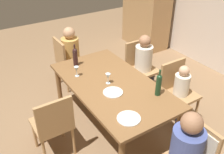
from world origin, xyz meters
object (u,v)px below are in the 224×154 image
Objects in this scene: person_man_guest at (72,53)px; person_woman_host at (184,154)px; dining_table at (112,88)px; wine_bottle_tall_green at (75,56)px; wine_bottle_dark_red at (159,84)px; handbag at (45,128)px; chair_far_left at (140,64)px; person_child_small at (182,90)px; wine_glass_near_left at (77,69)px; chair_near at (53,123)px; dinner_plate_guest_left at (129,118)px; wine_glass_centre at (108,76)px; person_man_bearded at (144,62)px; chair_right_end at (193,152)px; chair_left_end at (67,60)px; dinner_plate_host at (113,92)px; chair_far_right at (176,88)px.

person_woman_host is at bearing -1.11° from person_man_guest.
wine_bottle_tall_green is (-0.72, -0.19, 0.22)m from dining_table.
handbag is at bearing -125.41° from wine_bottle_dark_red.
chair_far_left is 2.06m from person_woman_host.
person_child_small is 1.51m from wine_glass_near_left.
chair_near reaches higher than handbag.
dining_table is at bearing 36.16° from wine_glass_near_left.
wine_bottle_tall_green reaches higher than chair_far_left.
chair_near is 3.48× the size of dinner_plate_guest_left.
wine_glass_centre is (-0.48, -0.93, 0.29)m from person_child_small.
dinner_plate_guest_left is at bearing -18.32° from dining_table.
person_man_guest reaches higher than person_man_bearded.
chair_far_left is 1.19m from person_man_guest.
chair_right_end and chair_left_end have the same top height.
dining_table is at bearing 161.68° from dinner_plate_guest_left.
handbag is (-1.68, -1.01, -0.48)m from chair_right_end.
dining_table is 7.49× the size of dinner_plate_host.
person_man_bearded is (0.93, 0.98, 0.10)m from chair_left_end.
person_man_bearded is at bearing 114.24° from dining_table.
chair_left_end is 0.80× the size of person_woman_host.
chair_left_end is 0.16m from person_man_guest.
chair_far_left is 0.15m from person_man_bearded.
dinner_plate_guest_left is (0.25, -1.12, 0.19)m from person_child_small.
chair_far_right is 0.80× the size of person_woman_host.
wine_glass_near_left is (-0.76, -1.20, 0.31)m from chair_far_right.
wine_glass_near_left is at bearing -143.84° from dining_table.
person_child_small reaches higher than chair_far_left.
wine_glass_near_left is at bearing 13.93° from chair_right_end.
handbag is (0.37, -0.70, -0.78)m from wine_bottle_tall_green.
person_woman_host is 4.52× the size of dinner_plate_host.
person_woman_host is 1.37m from wine_glass_centre.
wine_bottle_dark_red is 1.15m from wine_glass_near_left.
wine_glass_near_left reaches higher than handbag.
person_man_bearded reaches higher than chair_left_end.
wine_glass_near_left is at bearing -20.46° from person_man_guest.
person_man_bearded reaches higher than wine_glass_near_left.
chair_far_left is 0.83× the size of person_man_guest.
wine_glass_centre is 0.53× the size of handbag.
dinner_plate_guest_left is at bearing -4.09° from chair_left_end.
wine_bottle_tall_green reaches higher than wine_glass_centre.
person_child_small reaches higher than dinner_plate_host.
person_child_small is at bearing 53.90° from wine_glass_near_left.
wine_bottle_tall_green is 1.20× the size of handbag.
person_woman_host is (2.65, 0.06, 0.13)m from chair_left_end.
chair_near is at bearing -41.08° from wine_bottle_tall_green.
wine_bottle_tall_green is 0.71m from wine_glass_centre.
chair_far_right is 0.68m from wine_bottle_dark_red.
wine_bottle_tall_green is 1.27× the size of dinner_plate_guest_left.
wine_bottle_dark_red is at bearing 34.41° from wine_glass_near_left.
dining_table is at bearing -26.83° from person_child_small.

